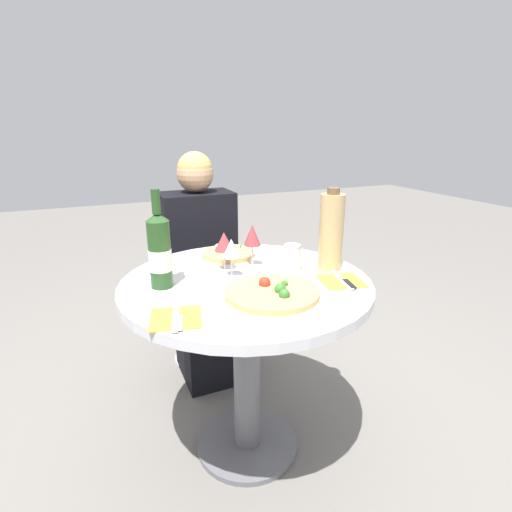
{
  "coord_description": "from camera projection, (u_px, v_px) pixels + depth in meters",
  "views": [
    {
      "loc": [
        -0.51,
        -1.28,
        1.31
      ],
      "look_at": [
        0.03,
        -0.03,
        0.86
      ],
      "focal_mm": 28.0,
      "sensor_mm": 36.0,
      "label": 1
    }
  ],
  "objects": [
    {
      "name": "ground_plane",
      "position": [
        247.0,
        445.0,
        1.72
      ],
      "size": [
        12.0,
        12.0,
        0.0
      ],
      "primitive_type": "plane",
      "color": "slate",
      "rests_on": "ground"
    },
    {
      "name": "dining_table",
      "position": [
        246.0,
        319.0,
        1.53
      ],
      "size": [
        0.92,
        0.92,
        0.76
      ],
      "color": "slate",
      "rests_on": "ground_plane"
    },
    {
      "name": "chair_behind_diner",
      "position": [
        198.0,
        287.0,
        2.29
      ],
      "size": [
        0.37,
        0.37,
        0.86
      ],
      "rotation": [
        0.0,
        0.0,
        3.14
      ],
      "color": "#ADADB2",
      "rests_on": "ground_plane"
    },
    {
      "name": "seated_diner",
      "position": [
        204.0,
        278.0,
        2.13
      ],
      "size": [
        0.38,
        0.46,
        1.19
      ],
      "rotation": [
        0.0,
        0.0,
        3.14
      ],
      "color": "black",
      "rests_on": "ground_plane"
    },
    {
      "name": "pizza_large",
      "position": [
        272.0,
        292.0,
        1.34
      ],
      "size": [
        0.32,
        0.32,
        0.05
      ],
      "color": "tan",
      "rests_on": "dining_table"
    },
    {
      "name": "pizza_small_far",
      "position": [
        229.0,
        253.0,
        1.75
      ],
      "size": [
        0.23,
        0.23,
        0.05
      ],
      "color": "tan",
      "rests_on": "dining_table"
    },
    {
      "name": "wine_bottle",
      "position": [
        160.0,
        251.0,
        1.38
      ],
      "size": [
        0.08,
        0.08,
        0.35
      ],
      "color": "#23471E",
      "rests_on": "dining_table"
    },
    {
      "name": "tall_carafe",
      "position": [
        331.0,
        232.0,
        1.55
      ],
      "size": [
        0.09,
        0.09,
        0.32
      ],
      "color": "tan",
      "rests_on": "dining_table"
    },
    {
      "name": "sugar_shaker",
      "position": [
        292.0,
        258.0,
        1.55
      ],
      "size": [
        0.07,
        0.07,
        0.11
      ],
      "color": "silver",
      "rests_on": "dining_table"
    },
    {
      "name": "wine_glass_back_left",
      "position": [
        224.0,
        242.0,
        1.55
      ],
      "size": [
        0.07,
        0.07,
        0.15
      ],
      "color": "silver",
      "rests_on": "dining_table"
    },
    {
      "name": "wine_glass_back_right",
      "position": [
        252.0,
        236.0,
        1.59
      ],
      "size": [
        0.07,
        0.07,
        0.17
      ],
      "color": "silver",
      "rests_on": "dining_table"
    },
    {
      "name": "wine_glass_front_left",
      "position": [
        231.0,
        249.0,
        1.48
      ],
      "size": [
        0.06,
        0.06,
        0.15
      ],
      "color": "silver",
      "rests_on": "dining_table"
    },
    {
      "name": "place_setting_left",
      "position": [
        176.0,
        318.0,
        1.18
      ],
      "size": [
        0.18,
        0.19,
        0.01
      ],
      "color": "yellow",
      "rests_on": "dining_table"
    },
    {
      "name": "place_setting_right",
      "position": [
        342.0,
        281.0,
        1.46
      ],
      "size": [
        0.18,
        0.19,
        0.01
      ],
      "color": "yellow",
      "rests_on": "dining_table"
    }
  ]
}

